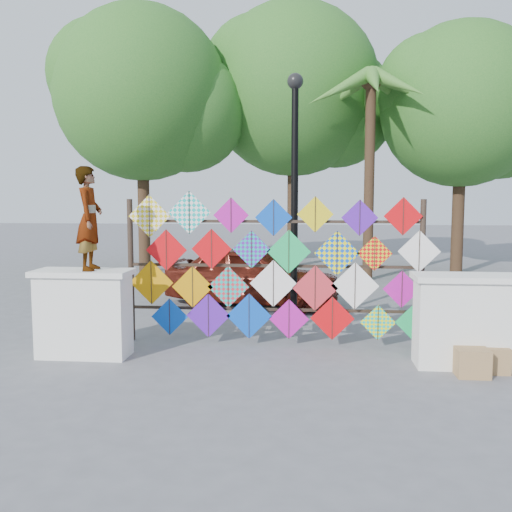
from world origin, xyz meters
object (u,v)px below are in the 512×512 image
object	(u,v)px
vendor_woman	(89,219)
lamppost	(295,176)
kite_rack	(276,270)
sedan	(252,275)

from	to	relation	value
vendor_woman	lamppost	distance (m)	3.68
kite_rack	lamppost	xyz separation A→B (m)	(0.25, 1.27, 1.50)
vendor_woman	lamppost	xyz separation A→B (m)	(2.87, 2.20, 0.67)
kite_rack	sedan	xyz separation A→B (m)	(-0.70, 3.30, -0.55)
kite_rack	vendor_woman	xyz separation A→B (m)	(-2.62, -0.93, 0.83)
kite_rack	lamppost	bearing A→B (deg)	78.75
kite_rack	sedan	size ratio (longest dim) A/B	1.30
sedan	vendor_woman	bearing A→B (deg)	168.39
kite_rack	lamppost	distance (m)	1.98
sedan	lamppost	size ratio (longest dim) A/B	0.85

